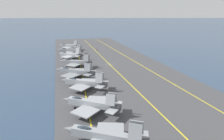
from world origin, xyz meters
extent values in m
plane|color=#2D425B|center=(0.00, 0.00, 0.00)|extent=(2000.00, 2000.00, 0.00)
cube|color=#424244|center=(0.00, 0.00, 0.20)|extent=(213.75, 52.97, 0.40)
cube|color=yellow|center=(0.00, -14.57, 0.40)|extent=(192.33, 4.95, 0.01)
cube|color=yellow|center=(0.00, 0.00, 0.40)|extent=(192.38, 0.36, 0.01)
cube|color=yellow|center=(0.00, 14.57, 0.40)|extent=(191.94, 13.72, 0.01)
cube|color=gray|center=(-62.23, 17.24, 2.98)|extent=(8.20, 11.81, 1.67)
cone|color=#5B5E60|center=(-58.30, 23.59, 2.98)|extent=(2.63, 2.90, 1.59)
ellipsoid|color=#232D38|center=(-60.17, 20.57, 3.78)|extent=(2.43, 3.14, 0.92)
cube|color=gray|center=(-59.76, 15.20, 2.44)|extent=(6.15, 6.72, 0.28)
cube|color=gray|center=(-66.27, 12.39, 5.33)|extent=(2.07, 2.56, 2.99)
cube|color=gray|center=(-64.78, 11.46, 5.33)|extent=(2.07, 2.56, 2.99)
cube|color=gray|center=(-64.08, 10.01, 2.98)|extent=(3.50, 3.30, 0.20)
cylinder|color=#B2B2B7|center=(-59.71, 21.30, 1.27)|extent=(0.16, 0.16, 1.74)
cube|color=#93999E|center=(-47.28, 17.44, 2.80)|extent=(8.38, 11.07, 1.67)
cone|color=#5B5E60|center=(-43.22, 23.32, 2.80)|extent=(2.63, 2.82, 1.59)
cube|color=#38383A|center=(-51.45, 11.42, 2.80)|extent=(2.71, 2.73, 1.42)
ellipsoid|color=#232D38|center=(-45.16, 20.52, 3.59)|extent=(2.46, 2.99, 0.92)
cube|color=#93999E|center=(-50.33, 19.04, 2.26)|extent=(7.41, 7.40, 0.28)
cube|color=#93999E|center=(-44.71, 15.15, 2.26)|extent=(6.72, 6.81, 0.28)
cube|color=#93999E|center=(-51.41, 13.01, 5.04)|extent=(2.04, 2.41, 2.78)
cube|color=#93999E|center=(-49.97, 12.01, 5.04)|extent=(2.04, 2.41, 2.78)
cube|color=#93999E|center=(-53.00, 13.10, 2.80)|extent=(3.63, 3.62, 0.20)
cube|color=#93999E|center=(-49.33, 10.56, 2.80)|extent=(3.52, 3.29, 0.20)
cylinder|color=#B2B2B7|center=(-44.68, 21.20, 1.18)|extent=(0.16, 0.16, 1.56)
cylinder|color=black|center=(-44.68, 21.20, 0.70)|extent=(0.52, 0.62, 0.60)
cylinder|color=#B2B2B7|center=(-48.96, 17.08, 1.18)|extent=(0.16, 0.16, 1.56)
cylinder|color=black|center=(-48.96, 17.08, 0.70)|extent=(0.52, 0.62, 0.60)
cylinder|color=#B2B2B7|center=(-47.03, 15.75, 1.18)|extent=(0.16, 0.16, 1.56)
cylinder|color=black|center=(-47.03, 15.75, 0.70)|extent=(0.52, 0.62, 0.60)
cube|color=#93999E|center=(-30.42, 17.15, 2.76)|extent=(8.14, 11.61, 1.69)
cone|color=#5B5E60|center=(-26.52, 23.38, 2.76)|extent=(2.63, 2.88, 1.60)
cube|color=#38383A|center=(-34.42, 10.78, 2.76)|extent=(2.73, 2.77, 1.43)
ellipsoid|color=#232D38|center=(-28.38, 20.41, 3.56)|extent=(2.42, 3.10, 0.93)
cube|color=#93999E|center=(-33.41, 18.52, 2.21)|extent=(7.28, 7.27, 0.28)
cube|color=#93999E|center=(-27.89, 15.06, 2.21)|extent=(6.28, 6.69, 0.28)
cube|color=#93999E|center=(-34.44, 12.41, 5.20)|extent=(2.09, 2.54, 3.16)
cube|color=#93999E|center=(-32.94, 11.47, 5.20)|extent=(2.09, 2.54, 3.16)
cube|color=#93999E|center=(-36.04, 12.41, 2.76)|extent=(3.68, 3.65, 0.20)
cube|color=#93999E|center=(-32.24, 10.03, 2.76)|extent=(3.49, 3.27, 0.20)
cylinder|color=#B2B2B7|center=(-27.93, 21.14, 1.16)|extent=(0.16, 0.16, 1.51)
cylinder|color=black|center=(-27.93, 21.14, 0.70)|extent=(0.51, 0.63, 0.60)
cylinder|color=#B2B2B7|center=(-32.10, 16.69, 1.16)|extent=(0.16, 0.16, 1.51)
cylinder|color=black|center=(-32.10, 16.69, 0.70)|extent=(0.51, 0.63, 0.60)
cylinder|color=#B2B2B7|center=(-30.10, 15.44, 1.16)|extent=(0.16, 0.16, 1.51)
cylinder|color=black|center=(-30.10, 15.44, 0.70)|extent=(0.51, 0.63, 0.60)
cube|color=gray|center=(-16.84, 18.93, 2.91)|extent=(8.77, 11.62, 1.71)
cone|color=#5B5E60|center=(-12.56, 25.11, 2.91)|extent=(2.73, 2.94, 1.63)
cube|color=#38383A|center=(-21.22, 12.60, 2.91)|extent=(2.82, 2.85, 1.46)
ellipsoid|color=#232D38|center=(-14.60, 22.16, 3.72)|extent=(2.57, 3.12, 0.94)
cube|color=gray|center=(-20.08, 20.63, 2.35)|extent=(7.87, 7.86, 0.28)
cube|color=gray|center=(-14.11, 16.50, 2.35)|extent=(7.17, 7.19, 0.28)
cube|color=gray|center=(-21.16, 14.26, 5.24)|extent=(2.14, 2.53, 2.90)
cube|color=gray|center=(-19.68, 13.24, 5.24)|extent=(2.14, 2.53, 2.90)
cube|color=gray|center=(-22.78, 14.32, 2.91)|extent=(3.71, 3.71, 0.20)
cube|color=gray|center=(-19.07, 11.75, 2.91)|extent=(3.57, 3.39, 0.20)
cylinder|color=#B2B2B7|center=(-14.11, 22.88, 1.23)|extent=(0.16, 0.16, 1.65)
cylinder|color=black|center=(-14.11, 22.88, 0.70)|extent=(0.52, 0.62, 0.60)
cylinder|color=#B2B2B7|center=(-18.58, 18.53, 1.23)|extent=(0.16, 0.16, 1.65)
cylinder|color=black|center=(-18.58, 18.53, 0.70)|extent=(0.52, 0.62, 0.60)
cylinder|color=#B2B2B7|center=(-16.60, 17.16, 1.23)|extent=(0.16, 0.16, 1.65)
cylinder|color=black|center=(-16.60, 17.16, 0.70)|extent=(0.52, 0.62, 0.60)
cube|color=gray|center=(-0.94, 17.27, 2.90)|extent=(6.99, 11.68, 1.74)
cone|color=#5B5E60|center=(2.22, 23.61, 2.90)|extent=(2.51, 2.80, 1.66)
cube|color=#38383A|center=(-4.17, 10.79, 2.90)|extent=(2.68, 2.66, 1.48)
ellipsoid|color=#232D38|center=(0.71, 20.59, 3.73)|extent=(2.18, 3.08, 0.96)
cube|color=gray|center=(-4.12, 18.40, 2.34)|extent=(7.18, 7.22, 0.28)
cube|color=gray|center=(1.87, 15.41, 2.34)|extent=(5.97, 6.21, 0.28)
cube|color=gray|center=(-4.40, 12.38, 5.34)|extent=(1.88, 2.49, 3.08)
cube|color=gray|center=(-2.76, 11.56, 5.34)|extent=(1.88, 2.49, 3.08)
cube|color=gray|center=(-5.98, 12.25, 2.90)|extent=(3.62, 3.52, 0.20)
cube|color=gray|center=(-1.91, 10.22, 2.90)|extent=(3.34, 3.00, 0.20)
cylinder|color=#B2B2B7|center=(1.08, 21.32, 1.22)|extent=(0.16, 0.16, 1.63)
cylinder|color=black|center=(1.08, 21.32, 0.70)|extent=(0.46, 0.64, 0.60)
cylinder|color=#B2B2B7|center=(-2.58, 16.71, 1.22)|extent=(0.16, 0.16, 1.63)
cylinder|color=black|center=(-2.58, 16.71, 0.70)|extent=(0.46, 0.64, 0.60)
cylinder|color=#B2B2B7|center=(-0.40, 15.62, 1.22)|extent=(0.16, 0.16, 1.63)
cylinder|color=black|center=(-0.40, 15.62, 0.70)|extent=(0.46, 0.64, 0.60)
cube|color=#A8AAAF|center=(16.33, 18.67, 3.17)|extent=(7.72, 10.22, 1.77)
cone|color=#5B5E60|center=(19.96, 24.03, 3.17)|extent=(2.57, 2.69, 1.68)
cube|color=#38383A|center=(12.61, 13.18, 3.17)|extent=(2.69, 2.64, 1.50)
ellipsoid|color=#232D38|center=(18.23, 21.47, 4.01)|extent=(2.33, 2.79, 0.97)
cube|color=#A8AAAF|center=(13.33, 20.25, 2.60)|extent=(6.91, 6.92, 0.28)
cube|color=#A8AAAF|center=(18.91, 16.46, 2.60)|extent=(6.33, 6.24, 0.28)
cube|color=#A8AAAF|center=(12.52, 14.70, 5.70)|extent=(2.01, 2.30, 3.25)
cube|color=#A8AAAF|center=(14.05, 13.66, 5.70)|extent=(2.01, 2.30, 3.25)
cube|color=#A8AAAF|center=(10.98, 14.84, 3.17)|extent=(3.48, 3.46, 0.20)
cube|color=#A8AAAF|center=(14.75, 12.27, 3.17)|extent=(3.42, 3.07, 0.20)
cylinder|color=#B2B2B7|center=(18.65, 22.09, 1.34)|extent=(0.16, 0.16, 1.89)
cylinder|color=black|center=(18.65, 22.09, 0.70)|extent=(0.52, 0.62, 0.60)
cylinder|color=#B2B2B7|center=(14.67, 18.42, 1.34)|extent=(0.16, 0.16, 1.89)
cylinder|color=black|center=(14.67, 18.42, 0.70)|extent=(0.52, 0.62, 0.60)
cylinder|color=#B2B2B7|center=(16.72, 17.04, 1.34)|extent=(0.16, 0.16, 1.89)
cylinder|color=black|center=(16.72, 17.04, 0.70)|extent=(0.52, 0.62, 0.60)
cube|color=gray|center=(30.90, 17.59, 2.87)|extent=(6.21, 12.12, 1.90)
cone|color=#5B5E60|center=(33.48, 24.23, 2.87)|extent=(2.52, 2.82, 1.80)
cube|color=#38383A|center=(28.26, 10.79, 2.87)|extent=(2.75, 2.64, 1.61)
ellipsoid|color=#232D38|center=(32.25, 21.07, 3.77)|extent=(2.05, 3.16, 1.04)
cube|color=gray|center=(27.71, 18.38, 2.25)|extent=(6.83, 6.99, 0.28)
cube|color=gray|center=(33.78, 16.02, 2.25)|extent=(5.25, 5.84, 0.28)
cube|color=gray|center=(27.81, 12.39, 5.25)|extent=(1.66, 2.48, 2.82)
cube|color=gray|center=(29.67, 11.67, 5.25)|extent=(1.66, 2.48, 2.82)
cube|color=gray|center=(26.25, 12.10, 2.87)|extent=(3.60, 3.44, 0.20)
cube|color=gray|center=(30.63, 10.40, 2.87)|extent=(3.20, 2.82, 0.20)
cylinder|color=#B2B2B7|center=(32.55, 21.84, 1.16)|extent=(0.16, 0.16, 1.52)
cylinder|color=black|center=(32.55, 21.84, 0.70)|extent=(0.42, 0.64, 0.60)
cylinder|color=#B2B2B7|center=(29.21, 16.91, 1.16)|extent=(0.16, 0.16, 1.52)
cylinder|color=black|center=(29.21, 16.91, 0.70)|extent=(0.42, 0.64, 0.60)
cylinder|color=#B2B2B7|center=(31.69, 15.95, 1.16)|extent=(0.16, 0.16, 1.52)
cylinder|color=black|center=(31.69, 15.95, 0.70)|extent=(0.42, 0.64, 0.60)
cube|color=#9EA3A8|center=(46.72, 17.67, 3.21)|extent=(6.79, 11.28, 1.88)
cone|color=#5B5E60|center=(49.69, 23.74, 3.21)|extent=(2.57, 2.76, 1.78)
cube|color=#38383A|center=(43.68, 11.46, 3.21)|extent=(2.77, 2.64, 1.60)
ellipsoid|color=#232D38|center=(48.27, 20.85, 4.10)|extent=(2.17, 3.00, 1.03)
cube|color=#9EA3A8|center=(43.34, 18.88, 2.60)|extent=(7.26, 7.23, 0.28)
cube|color=#9EA3A8|center=(49.75, 15.75, 2.60)|extent=(6.19, 6.02, 0.28)
cube|color=#9EA3A8|center=(43.35, 13.02, 5.61)|extent=(1.77, 2.37, 2.88)
cube|color=#9EA3A8|center=(45.12, 12.15, 5.61)|extent=(1.77, 2.37, 2.88)
cube|color=#9EA3A8|center=(41.79, 12.91, 3.21)|extent=(3.56, 3.43, 0.20)
cube|color=#9EA3A8|center=(45.99, 10.85, 3.21)|extent=(3.30, 2.89, 0.20)
cylinder|color=#B2B2B7|center=(48.62, 21.55, 1.34)|extent=(0.16, 0.16, 1.87)
cylinder|color=black|center=(48.62, 21.55, 0.70)|extent=(0.46, 0.64, 0.60)
cylinder|color=#B2B2B7|center=(45.02, 17.19, 1.34)|extent=(0.16, 0.16, 1.87)
cylinder|color=black|center=(45.02, 17.19, 0.70)|extent=(0.46, 0.64, 0.60)
cylinder|color=#B2B2B7|center=(47.38, 16.03, 1.34)|extent=(0.16, 0.16, 1.87)
cylinder|color=black|center=(47.38, 16.03, 0.70)|extent=(0.46, 0.64, 0.60)
cylinder|color=#4C473D|center=(37.48, -0.71, 0.85)|extent=(0.24, 0.24, 0.91)
cube|color=red|center=(37.48, -0.71, 1.57)|extent=(0.33, 0.43, 0.54)
sphere|color=beige|center=(37.48, -0.71, 1.97)|extent=(0.22, 0.22, 0.22)
sphere|color=red|center=(37.48, -0.71, 2.03)|extent=(0.24, 0.24, 0.24)
camera|label=1|loc=(-94.69, 24.26, 25.53)|focal=32.00mm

